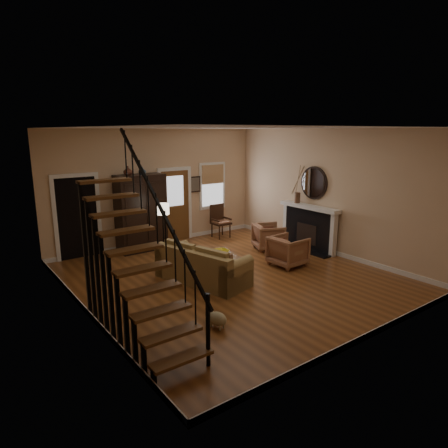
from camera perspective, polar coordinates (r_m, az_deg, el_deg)
room at (r=9.94m, az=-7.06°, el=3.04°), size 7.00×7.33×3.30m
staircase at (r=6.21m, az=-12.27°, el=-2.44°), size 0.94×2.80×3.20m
fireplace at (r=11.33m, az=12.15°, el=0.13°), size 0.33×1.95×2.30m
armoire at (r=11.12m, az=-11.78°, el=1.55°), size 1.30×0.60×2.10m
vase_a at (r=10.72m, az=-13.56°, el=7.39°), size 0.24×0.24×0.25m
vase_b at (r=10.88m, az=-11.61°, el=7.47°), size 0.20×0.20×0.21m
sofa at (r=8.78m, az=-3.08°, el=-5.77°), size 1.42×2.26×0.78m
coffee_table at (r=9.33m, az=-0.16°, el=-5.77°), size 0.77×1.17×0.42m
bowl at (r=9.39m, az=-0.45°, el=-4.00°), size 0.37×0.37×0.09m
books at (r=8.95m, az=0.35°, el=-5.00°), size 0.20×0.27×0.05m
armchair_left at (r=9.92m, az=9.10°, el=-3.81°), size 0.84×0.82×0.74m
armchair_right at (r=11.21m, az=6.37°, el=-1.81°), size 1.01×1.00×0.71m
floor_lamp at (r=10.38m, az=-8.65°, el=-1.02°), size 0.41×0.41×1.44m
side_chair at (r=12.32m, az=-0.44°, el=0.39°), size 0.54×0.54×1.02m
dog at (r=6.89m, az=-0.89°, el=-13.52°), size 0.31×0.43×0.29m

